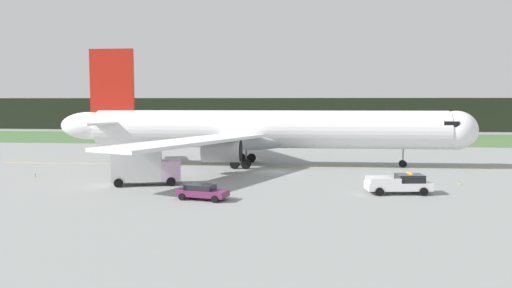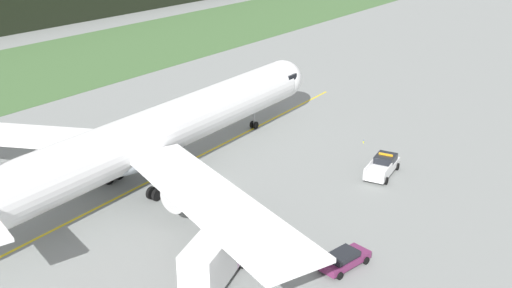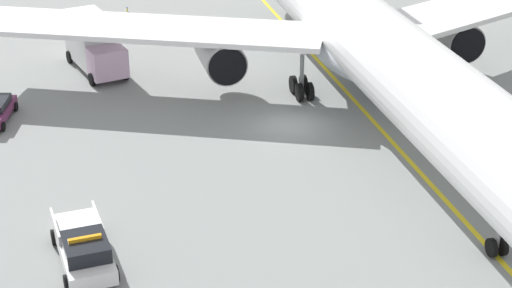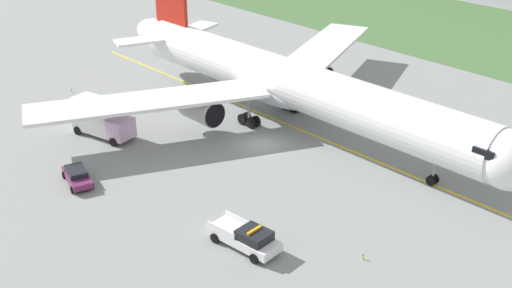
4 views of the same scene
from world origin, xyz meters
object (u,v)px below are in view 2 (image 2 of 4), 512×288
Objects in this scene: catering_truck at (212,261)px; airliner at (149,137)px; ops_pickup_truck at (383,166)px; staff_car at (344,259)px.

airliner is at bearing 57.66° from catering_truck.
ops_pickup_truck is at bearing -4.42° from catering_truck.
staff_car is at bearing -96.93° from airliner.
airliner is 9.04× the size of ops_pickup_truck.
airliner is 23.26m from staff_car.
airliner reaches higher than catering_truck.
airliner is 19.32m from catering_truck.
airliner is at bearing 128.91° from ops_pickup_truck.
catering_truck reaches higher than staff_car.
airliner is 11.78× the size of staff_car.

